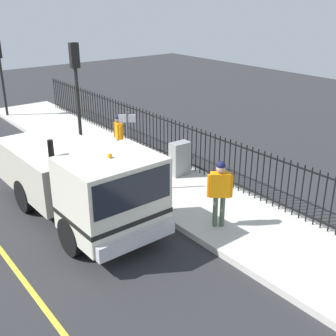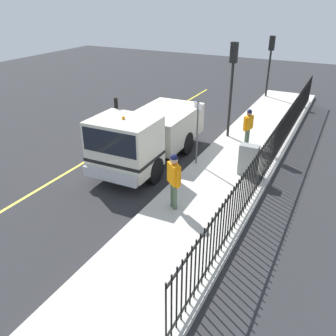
# 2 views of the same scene
# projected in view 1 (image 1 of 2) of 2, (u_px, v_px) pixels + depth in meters

# --- Properties ---
(ground_plane) EXTENTS (49.44, 49.44, 0.00)m
(ground_plane) POSITION_uv_depth(u_px,v_px,m) (53.00, 191.00, 13.75)
(ground_plane) COLOR #2B2B2D
(ground_plane) RESTS_ON ground
(sidewalk_slab) EXTENTS (3.05, 22.47, 0.18)m
(sidewalk_slab) POSITION_uv_depth(u_px,v_px,m) (133.00, 166.00, 15.49)
(sidewalk_slab) COLOR beige
(sidewalk_slab) RESTS_ON ground
(work_truck) EXTENTS (2.38, 6.09, 2.71)m
(work_truck) POSITION_uv_depth(u_px,v_px,m) (82.00, 179.00, 11.39)
(work_truck) COLOR silver
(work_truck) RESTS_ON ground
(worker_standing) EXTENTS (0.55, 0.51, 1.83)m
(worker_standing) POSITION_uv_depth(u_px,v_px,m) (220.00, 187.00, 10.90)
(worker_standing) COLOR orange
(worker_standing) RESTS_ON sidewalk_slab
(pedestrian_distant) EXTENTS (0.32, 0.60, 1.66)m
(pedestrian_distant) POSITION_uv_depth(u_px,v_px,m) (118.00, 132.00, 15.61)
(pedestrian_distant) COLOR orange
(pedestrian_distant) RESTS_ON sidewalk_slab
(iron_fence) EXTENTS (0.04, 19.14, 1.57)m
(iron_fence) POSITION_uv_depth(u_px,v_px,m) (162.00, 136.00, 15.91)
(iron_fence) COLOR black
(iron_fence) RESTS_ON sidewalk_slab
(traffic_light_near) EXTENTS (0.30, 0.22, 4.19)m
(traffic_light_near) POSITION_uv_depth(u_px,v_px,m) (76.00, 79.00, 14.82)
(traffic_light_near) COLOR black
(traffic_light_near) RESTS_ON sidewalk_slab
(traffic_light_mid) EXTENTS (0.33, 0.26, 3.69)m
(traffic_light_mid) POSITION_uv_depth(u_px,v_px,m) (0.00, 62.00, 20.69)
(traffic_light_mid) COLOR black
(traffic_light_mid) RESTS_ON sidewalk_slab
(utility_cabinet) EXTENTS (0.67, 0.39, 1.15)m
(utility_cabinet) POSITION_uv_depth(u_px,v_px,m) (180.00, 159.00, 14.33)
(utility_cabinet) COLOR gray
(utility_cabinet) RESTS_ON sidewalk_slab
(street_sign) EXTENTS (0.43, 0.31, 2.53)m
(street_sign) POSITION_uv_depth(u_px,v_px,m) (128.00, 143.00, 12.77)
(street_sign) COLOR #4C4C4C
(street_sign) RESTS_ON sidewalk_slab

